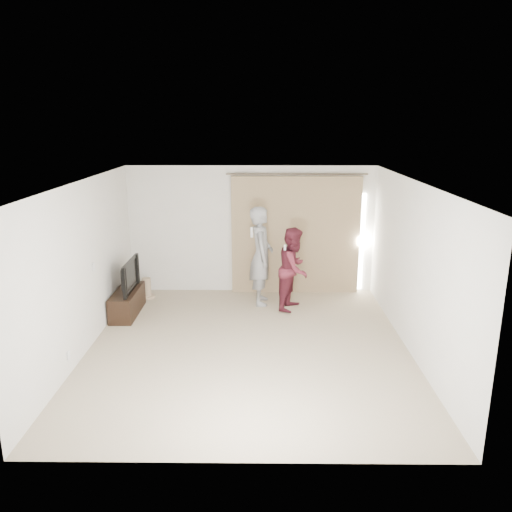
{
  "coord_description": "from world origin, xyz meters",
  "views": [
    {
      "loc": [
        0.2,
        -7.21,
        3.46
      ],
      "look_at": [
        0.11,
        1.2,
        1.17
      ],
      "focal_mm": 35.0,
      "sensor_mm": 36.0,
      "label": 1
    }
  ],
  "objects_px": {
    "person_man": "(261,256)",
    "person_woman": "(294,269)",
    "tv": "(125,275)",
    "tv_console": "(127,302)"
  },
  "relations": [
    {
      "from": "tv",
      "to": "person_man",
      "type": "bearing_deg",
      "value": -76.2
    },
    {
      "from": "tv_console",
      "to": "tv",
      "type": "relative_size",
      "value": 1.16
    },
    {
      "from": "tv_console",
      "to": "person_woman",
      "type": "distance_m",
      "value": 3.15
    },
    {
      "from": "person_man",
      "to": "person_woman",
      "type": "height_order",
      "value": "person_man"
    },
    {
      "from": "person_woman",
      "to": "person_man",
      "type": "bearing_deg",
      "value": 155.63
    },
    {
      "from": "tv",
      "to": "person_woman",
      "type": "relative_size",
      "value": 0.64
    },
    {
      "from": "tv",
      "to": "tv_console",
      "type": "bearing_deg",
      "value": 0.0
    },
    {
      "from": "person_man",
      "to": "person_woman",
      "type": "distance_m",
      "value": 0.7
    },
    {
      "from": "tv_console",
      "to": "tv",
      "type": "distance_m",
      "value": 0.52
    },
    {
      "from": "tv_console",
      "to": "person_man",
      "type": "relative_size",
      "value": 0.61
    }
  ]
}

